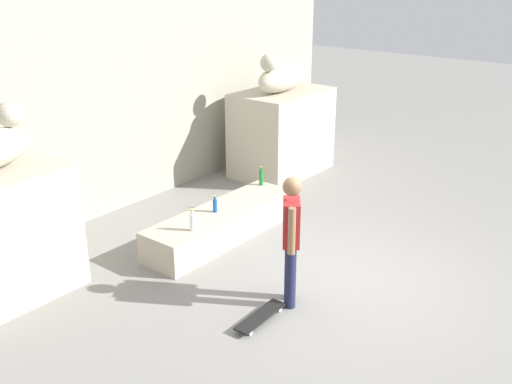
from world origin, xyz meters
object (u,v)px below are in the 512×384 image
skateboard (260,316)px  bottle_green (261,177)px  statue_reclining_right (282,77)px  bottle_blue (215,205)px  bottle_clear (192,222)px  skater (291,236)px

skateboard → bottle_green: bearing=35.5°
statue_reclining_right → bottle_blue: (-3.17, -1.09, -1.36)m
statue_reclining_right → bottle_clear: bearing=11.0°
statue_reclining_right → bottle_clear: 4.28m
skateboard → bottle_clear: bottle_clear is taller
skater → bottle_clear: 1.74m
bottle_clear → statue_reclining_right: bearing=18.5°
statue_reclining_right → skateboard: statue_reclining_right is taller
skateboard → skater: bearing=-5.2°
statue_reclining_right → skateboard: (-4.47, -2.98, -1.88)m
bottle_green → bottle_blue: bottle_green is taller
skateboard → bottle_blue: (1.30, 1.88, 0.52)m
skateboard → bottle_clear: (0.61, 1.69, 0.55)m
skater → skateboard: skater is taller
skateboard → statue_reclining_right: bearing=31.4°
bottle_green → bottle_clear: bottle_green is taller
statue_reclining_right → bottle_green: bearing=19.4°
statue_reclining_right → bottle_green: 2.44m
statue_reclining_right → bottle_blue: size_ratio=6.21×
skateboard → bottle_green: bottle_green is taller
skateboard → bottle_blue: bottle_blue is taller
bottle_clear → bottle_blue: (0.69, 0.20, -0.03)m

